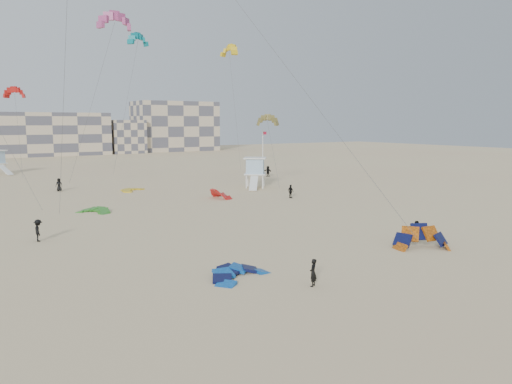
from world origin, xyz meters
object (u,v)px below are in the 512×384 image
kite_ground_blue (239,277)px  lifeguard_tower_near (255,173)px  kitesurfer_main (313,273)px  kite_ground_orange (422,249)px

kite_ground_blue → lifeguard_tower_near: lifeguard_tower_near is taller
kitesurfer_main → lifeguard_tower_near: 43.69m
kite_ground_orange → kitesurfer_main: bearing=-140.5°
kite_ground_orange → kite_ground_blue: bearing=-156.7°
kitesurfer_main → kite_ground_blue: bearing=-88.8°
kite_ground_orange → lifeguard_tower_near: lifeguard_tower_near is taller
kitesurfer_main → kite_ground_orange: bearing=156.3°
kite_ground_blue → kite_ground_orange: (14.88, -1.34, 0.00)m
kite_ground_blue → kite_ground_orange: bearing=-24.5°
kite_ground_orange → kitesurfer_main: 12.45m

